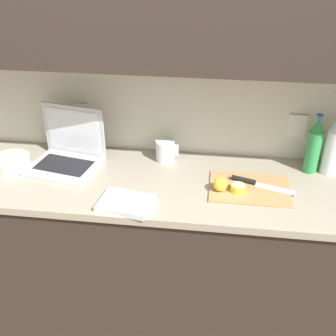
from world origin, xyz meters
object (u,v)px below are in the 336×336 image
object	(u,v)px
laptop	(68,152)
cutting_board	(249,188)
lemon_whole_beside	(220,184)
bottle_oil_tall	(333,146)
bottle_green_soda	(314,146)
measuring_cup	(165,151)
bowl_white	(12,163)
knife	(252,182)
lemon_half_cut	(238,188)

from	to	relation	value
laptop	cutting_board	size ratio (longest dim) A/B	1.02
lemon_whole_beside	bottle_oil_tall	bearing A→B (deg)	24.88
laptop	lemon_whole_beside	xyz separation A→B (m)	(0.74, -0.15, -0.03)
bottle_green_soda	measuring_cup	world-z (taller)	bottle_green_soda
bottle_oil_tall	bowl_white	world-z (taller)	bottle_oil_tall
knife	bottle_green_soda	bearing A→B (deg)	47.70
laptop	lemon_half_cut	world-z (taller)	laptop
measuring_cup	bowl_white	size ratio (longest dim) A/B	0.65
knife	lemon_whole_beside	distance (m)	0.16
knife	bowl_white	bearing A→B (deg)	-162.99
knife	bottle_green_soda	distance (m)	0.34
lemon_whole_beside	bowl_white	bearing A→B (deg)	175.70
knife	bowl_white	distance (m)	1.14
laptop	knife	distance (m)	0.89
laptop	bowl_white	world-z (taller)	laptop
bottle_green_soda	lemon_whole_beside	bearing A→B (deg)	-150.75
lemon_whole_beside	measuring_cup	size ratio (longest dim) A/B	0.55
laptop	lemon_half_cut	distance (m)	0.83
lemon_half_cut	bottle_oil_tall	distance (m)	0.50
knife	bowl_white	size ratio (longest dim) A/B	1.64
cutting_board	knife	size ratio (longest dim) A/B	1.24
lemon_half_cut	measuring_cup	bearing A→B (deg)	145.13
lemon_half_cut	bowl_white	world-z (taller)	bowl_white
cutting_board	bowl_white	xyz separation A→B (m)	(-1.13, 0.04, 0.03)
bottle_green_soda	measuring_cup	bearing A→B (deg)	178.75
measuring_cup	bowl_white	bearing A→B (deg)	-166.35
cutting_board	bottle_green_soda	bearing A→B (deg)	34.47
bottle_oil_tall	measuring_cup	xyz separation A→B (m)	(-0.78, 0.02, -0.09)
lemon_whole_beside	measuring_cup	world-z (taller)	measuring_cup
lemon_whole_beside	bottle_green_soda	distance (m)	0.49
knife	bottle_oil_tall	size ratio (longest dim) A/B	0.94
bowl_white	knife	bearing A→B (deg)	-0.19
lemon_half_cut	bottle_oil_tall	bearing A→B (deg)	28.44
laptop	cutting_board	bearing A→B (deg)	3.43
bottle_green_soda	bottle_oil_tall	distance (m)	0.09
cutting_board	measuring_cup	distance (m)	0.46
lemon_half_cut	bowl_white	distance (m)	1.08
laptop	bowl_white	distance (m)	0.27
lemon_half_cut	bottle_green_soda	xyz separation A→B (m)	(0.34, 0.23, 0.11)
cutting_board	knife	distance (m)	0.04
bottle_green_soda	cutting_board	bearing A→B (deg)	-145.53
knife	lemon_whole_beside	bearing A→B (deg)	-136.07
bottle_green_soda	laptop	bearing A→B (deg)	-175.92
bowl_white	cutting_board	bearing A→B (deg)	-1.94
bottle_oil_tall	lemon_whole_beside	bearing A→B (deg)	-155.12
cutting_board	bowl_white	world-z (taller)	bowl_white
lemon_whole_beside	knife	bearing A→B (deg)	26.72
knife	laptop	bearing A→B (deg)	-168.03
laptop	bottle_oil_tall	size ratio (longest dim) A/B	1.19
laptop	bottle_green_soda	world-z (taller)	bottle_green_soda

